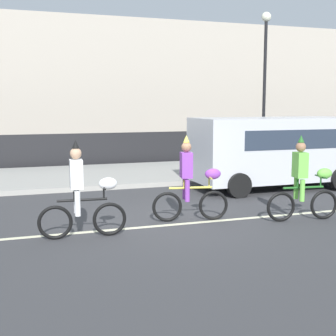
{
  "coord_description": "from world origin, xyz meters",
  "views": [
    {
      "loc": [
        -3.41,
        -9.81,
        2.6
      ],
      "look_at": [
        0.29,
        1.2,
        1.0
      ],
      "focal_mm": 50.0,
      "sensor_mm": 36.0,
      "label": 1
    }
  ],
  "objects_px": {
    "parade_cyclist_zebra": "(83,195)",
    "street_lamp_post": "(265,67)",
    "parade_cyclist_purple": "(191,184)",
    "parade_cyclist_lime": "(304,183)",
    "parked_van_silver": "(276,147)"
  },
  "relations": [
    {
      "from": "parade_cyclist_lime",
      "to": "parked_van_silver",
      "type": "height_order",
      "value": "parked_van_silver"
    },
    {
      "from": "street_lamp_post",
      "to": "parade_cyclist_zebra",
      "type": "bearing_deg",
      "value": -138.66
    },
    {
      "from": "street_lamp_post",
      "to": "parked_van_silver",
      "type": "bearing_deg",
      "value": -113.92
    },
    {
      "from": "parade_cyclist_zebra",
      "to": "parade_cyclist_purple",
      "type": "distance_m",
      "value": 2.54
    },
    {
      "from": "parade_cyclist_purple",
      "to": "parade_cyclist_lime",
      "type": "relative_size",
      "value": 1.0
    },
    {
      "from": "parade_cyclist_zebra",
      "to": "street_lamp_post",
      "type": "bearing_deg",
      "value": 41.34
    },
    {
      "from": "parade_cyclist_zebra",
      "to": "parade_cyclist_lime",
      "type": "xyz_separation_m",
      "value": [
        4.87,
        -0.21,
        0.0
      ]
    },
    {
      "from": "parade_cyclist_zebra",
      "to": "parked_van_silver",
      "type": "relative_size",
      "value": 0.38
    },
    {
      "from": "parade_cyclist_lime",
      "to": "parked_van_silver",
      "type": "xyz_separation_m",
      "value": [
        1.59,
        3.76,
        0.44
      ]
    },
    {
      "from": "parked_van_silver",
      "to": "parade_cyclist_purple",
      "type": "bearing_deg",
      "value": -143.11
    },
    {
      "from": "parade_cyclist_purple",
      "to": "parade_cyclist_lime",
      "type": "xyz_separation_m",
      "value": [
        2.4,
        -0.77,
        0.0
      ]
    },
    {
      "from": "parade_cyclist_purple",
      "to": "street_lamp_post",
      "type": "distance_m",
      "value": 9.08
    },
    {
      "from": "parade_cyclist_zebra",
      "to": "parked_van_silver",
      "type": "height_order",
      "value": "parked_van_silver"
    },
    {
      "from": "parked_van_silver",
      "to": "street_lamp_post",
      "type": "relative_size",
      "value": 0.85
    },
    {
      "from": "parked_van_silver",
      "to": "street_lamp_post",
      "type": "bearing_deg",
      "value": 66.08
    }
  ]
}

